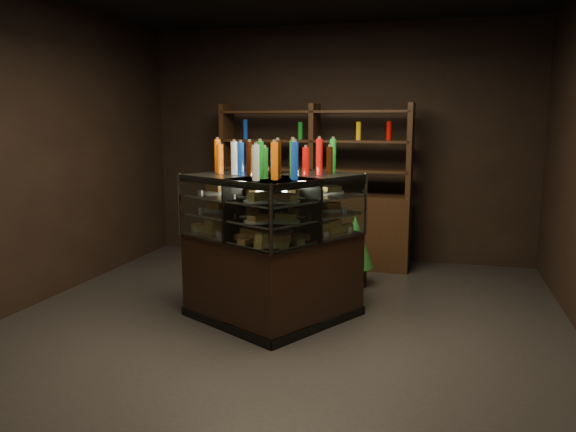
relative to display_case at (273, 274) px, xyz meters
name	(u,v)px	position (x,y,z in m)	size (l,w,h in m)	color
ground	(286,318)	(0.09, 0.14, -0.45)	(5.00, 5.00, 0.00)	black
room_shell	(286,103)	(0.09, 0.14, 1.49)	(5.02, 5.02, 3.01)	black
display_case	(273,274)	(0.00, 0.00, 0.00)	(1.65, 1.36, 1.33)	black
food_display	(272,215)	(0.00, -0.01, 0.53)	(1.31, 1.06, 0.41)	#DE8D4F
bottles_top	(272,160)	(0.00, 0.00, 1.01)	(1.15, 0.92, 0.30)	yellow
potted_conifer	(355,241)	(0.53, 1.36, 0.05)	(0.41, 0.41, 0.88)	black
back_shelving	(314,216)	(-0.11, 2.19, 0.16)	(2.39, 0.48, 2.00)	black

